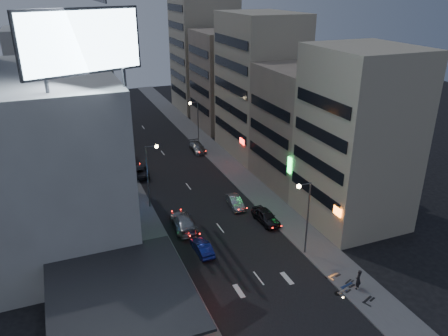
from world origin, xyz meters
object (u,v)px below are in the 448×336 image
road_car_blue (202,247)px  scooter_black_a (371,290)px  person (358,279)px  scooter_silver_b (338,268)px  parked_car_right_near (266,216)px  scooter_blue (351,277)px  scooter_black_b (351,274)px  scooter_silver_a (347,282)px  parked_car_left (140,171)px  parked_car_right_mid (235,202)px  road_car_silver (184,222)px  parked_car_right_far (197,147)px

road_car_blue → scooter_black_a: bearing=132.2°
person → scooter_silver_b: size_ratio=1.07×
parked_car_right_near → scooter_blue: 13.30m
person → scooter_black_b: bearing=-132.6°
scooter_black_a → scooter_silver_b: scooter_black_a is taller
scooter_black_a → scooter_silver_a: scooter_black_a is taller
parked_car_left → scooter_silver_a: (12.29, -32.59, -0.01)m
scooter_silver_a → parked_car_right_near: bearing=-8.6°
parked_car_right_mid → person: 19.38m
parked_car_right_near → road_car_silver: size_ratio=0.80×
parked_car_right_far → scooter_silver_a: parked_car_right_far is taller
parked_car_right_mid → scooter_blue: scooter_blue is taller
road_car_blue → scooter_black_b: 14.90m
scooter_silver_a → road_car_blue: bearing=30.5°
parked_car_right_near → parked_car_right_mid: parked_car_right_near is taller
scooter_blue → scooter_black_b: bearing=-42.8°
parked_car_right_mid → scooter_blue: size_ratio=1.96×
scooter_silver_b → person: bearing=175.8°
parked_car_right_near → scooter_silver_a: parked_car_right_near is taller
scooter_silver_a → scooter_black_b: scooter_silver_a is taller
parked_car_right_far → scooter_black_a: bearing=-84.4°
scooter_black_a → scooter_silver_a: (-1.20, 1.71, -0.01)m
parked_car_left → parked_car_right_far: 12.72m
road_car_silver → scooter_silver_b: bearing=133.9°
scooter_silver_b → parked_car_right_mid: bearing=3.0°
road_car_blue → scooter_silver_b: (10.94, -8.21, 0.02)m
road_car_blue → scooter_silver_a: bearing=133.4°
scooter_black_a → scooter_black_b: 2.66m
scooter_silver_a → scooter_blue: size_ratio=0.93×
road_car_blue → person: person is taller
parked_car_right_mid → person: bearing=-72.3°
parked_car_right_near → parked_car_left: bearing=116.6°
road_car_blue → scooter_silver_b: size_ratio=2.19×
parked_car_right_near → scooter_silver_a: size_ratio=2.38×
parked_car_left → person: 35.53m
scooter_black_a → parked_car_right_far: bearing=-18.3°
parked_car_right_mid → scooter_black_a: (4.42, -20.22, 0.05)m
parked_car_right_near → parked_car_right_mid: 5.23m
road_car_silver → person: person is taller
parked_car_right_mid → parked_car_right_far: bearing=90.2°
parked_car_right_far → scooter_silver_a: 38.92m
scooter_black_b → scooter_silver_b: bearing=1.4°
parked_car_right_near → person: 14.23m
road_car_silver → parked_car_right_near: bearing=170.8°
scooter_black_a → road_car_silver: bearing=12.4°
scooter_black_b → scooter_silver_b: size_ratio=0.88×
scooter_silver_b → road_car_silver: bearing=29.5°
person → scooter_black_a: 1.38m
scooter_black_a → scooter_blue: scooter_blue is taller
parked_car_right_near → scooter_black_a: parked_car_right_near is taller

